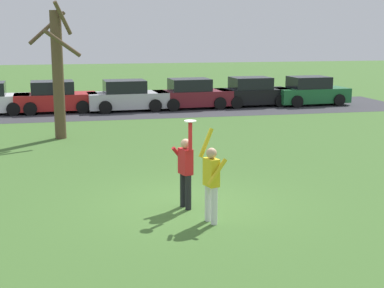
# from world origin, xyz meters

# --- Properties ---
(ground_plane) EXTENTS (120.00, 120.00, 0.00)m
(ground_plane) POSITION_xyz_m (0.00, 0.00, 0.00)
(ground_plane) COLOR #426B2D
(person_catcher) EXTENTS (0.48, 0.59, 2.08)m
(person_catcher) POSITION_xyz_m (-0.14, -0.31, 0.98)
(person_catcher) COLOR black
(person_catcher) RESTS_ON ground_plane
(person_defender) EXTENTS (0.55, 0.63, 2.04)m
(person_defender) POSITION_xyz_m (0.19, -1.42, 0.98)
(person_defender) COLOR silver
(person_defender) RESTS_ON ground_plane
(frisbee_disc) EXTENTS (0.27, 0.27, 0.02)m
(frisbee_disc) POSITION_xyz_m (-0.08, -0.53, 2.09)
(frisbee_disc) COLOR white
(frisbee_disc) RESTS_ON person_catcher
(parked_car_red) EXTENTS (4.19, 2.20, 1.59)m
(parked_car_red) POSITION_xyz_m (-3.50, 16.58, 0.73)
(parked_car_red) COLOR red
(parked_car_red) RESTS_ON ground_plane
(parked_car_silver) EXTENTS (4.19, 2.20, 1.59)m
(parked_car_silver) POSITION_xyz_m (0.15, 16.33, 0.73)
(parked_car_silver) COLOR #BCBCC1
(parked_car_silver) RESTS_ON ground_plane
(parked_car_maroon) EXTENTS (4.19, 2.20, 1.59)m
(parked_car_maroon) POSITION_xyz_m (3.64, 16.52, 0.73)
(parked_car_maroon) COLOR maroon
(parked_car_maroon) RESTS_ON ground_plane
(parked_car_black) EXTENTS (4.19, 2.20, 1.59)m
(parked_car_black) POSITION_xyz_m (7.13, 16.76, 0.73)
(parked_car_black) COLOR black
(parked_car_black) RESTS_ON ground_plane
(parked_car_green) EXTENTS (4.19, 2.20, 1.59)m
(parked_car_green) POSITION_xyz_m (10.47, 16.52, 0.73)
(parked_car_green) COLOR #1E6633
(parked_car_green) RESTS_ON ground_plane
(parking_strip) EXTENTS (27.16, 6.40, 0.01)m
(parking_strip) POSITION_xyz_m (1.77, 16.44, 0.00)
(parking_strip) COLOR #38383D
(parking_strip) RESTS_ON ground_plane
(bare_tree_tall) EXTENTS (1.97, 2.00, 5.15)m
(bare_tree_tall) POSITION_xyz_m (-3.12, 9.19, 2.60)
(bare_tree_tall) COLOR brown
(bare_tree_tall) RESTS_ON ground_plane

